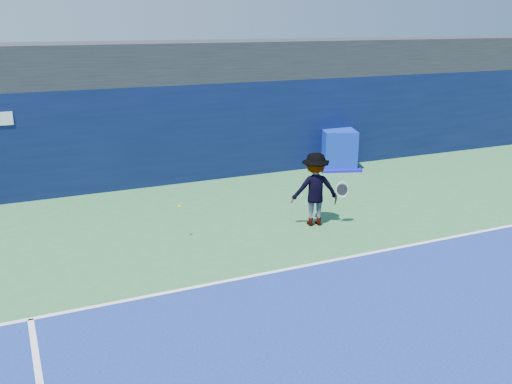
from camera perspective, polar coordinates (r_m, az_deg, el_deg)
ground at (r=9.48m, az=12.47°, el=-14.34°), size 80.00×80.00×0.00m
baseline at (r=11.71m, az=3.69°, el=-7.60°), size 24.00×0.10×0.01m
stadium_band at (r=18.63m, az=-8.73°, el=12.80°), size 36.00×3.00×1.20m
back_wall_assembly at (r=17.94m, az=-7.56°, el=5.93°), size 36.00×1.03×3.00m
equipment_cart at (r=19.57m, az=8.22°, el=4.11°), size 1.74×1.74×1.31m
tennis_player at (r=13.92m, az=5.91°, el=0.28°), size 1.41×0.95×1.81m
tennis_ball at (r=13.03m, az=-7.66°, el=-1.44°), size 0.08×0.08×0.08m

